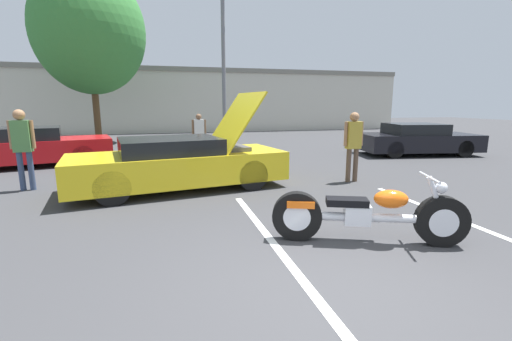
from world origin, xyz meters
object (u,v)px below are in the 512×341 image
light_pole (225,59)px  show_car_hood_open (180,163)px  spectator_by_show_car (353,141)px  tree_background (90,31)px  spectator_midground (22,142)px  spectator_near_motorcycle (199,132)px  parked_car_left_row (29,147)px  motorcycle (367,214)px  parked_car_right_row (417,140)px

light_pole → show_car_hood_open: size_ratio=1.45×
spectator_by_show_car → tree_background: bearing=125.0°
spectator_by_show_car → spectator_midground: spectator_midground is taller
tree_background → spectator_midground: bearing=-89.0°
tree_background → spectator_near_motorcycle: (4.49, -6.14, -4.44)m
parked_car_left_row → light_pole: bearing=17.6°
tree_background → motorcycle: bearing=-67.9°
motorcycle → spectator_by_show_car: size_ratio=1.47×
light_pole → show_car_hood_open: (-2.59, -8.54, -3.40)m
tree_background → spectator_midground: (0.17, -10.09, -4.27)m
spectator_midground → tree_background: bearing=91.0°
motorcycle → spectator_near_motorcycle: (-1.51, 8.63, 0.53)m
parked_car_right_row → spectator_near_motorcycle: spectator_near_motorcycle is taller
parked_car_right_row → spectator_midground: bearing=-159.3°
show_car_hood_open → spectator_midground: size_ratio=2.74×
spectator_by_show_car → spectator_near_motorcycle: bearing=123.6°
tree_background → parked_car_right_row: (12.79, -7.56, -4.80)m
show_car_hood_open → spectator_by_show_car: bearing=-14.2°
light_pole → parked_car_right_row: light_pole is taller
tree_background → show_car_hood_open: bearing=-71.7°
parked_car_left_row → spectator_near_motorcycle: spectator_near_motorcycle is taller
spectator_near_motorcycle → show_car_hood_open: bearing=-100.9°
light_pole → motorcycle: (-0.17, -12.48, -3.60)m
motorcycle → show_car_hood_open: show_car_hood_open is taller
tree_background → parked_car_left_row: tree_background is taller
spectator_by_show_car → spectator_midground: (-7.68, 1.10, 0.06)m
show_car_hood_open → spectator_by_show_car: size_ratio=2.87×
parked_car_left_row → spectator_midground: 3.72m
light_pole → spectator_near_motorcycle: 5.21m
show_car_hood_open → spectator_near_motorcycle: size_ratio=3.14×
tree_background → parked_car_left_row: 8.17m
light_pole → spectator_midground: 10.27m
light_pole → spectator_by_show_car: bearing=-79.4°
motorcycle → tree_background: bearing=133.4°
tree_background → spectator_by_show_car: (7.84, -11.19, -4.33)m
parked_car_right_row → spectator_by_show_car: size_ratio=2.64×
motorcycle → spectator_by_show_car: spectator_by_show_car is taller
show_car_hood_open → parked_car_right_row: bearing=10.2°
spectator_midground → show_car_hood_open: bearing=-12.2°
spectator_near_motorcycle → spectator_midground: spectator_midground is taller
light_pole → tree_background: tree_background is taller
tree_background → show_car_hood_open: 12.36m
light_pole → motorcycle: size_ratio=2.82×
show_car_hood_open → parked_car_right_row: show_car_hood_open is taller
show_car_hood_open → motorcycle: bearing=-67.8°
motorcycle → parked_car_right_row: (6.79, 7.21, 0.17)m
motorcycle → spectator_midground: spectator_midground is taller
parked_car_right_row → spectator_near_motorcycle: 8.43m
show_car_hood_open → parked_car_left_row: size_ratio=1.01×
parked_car_right_row → spectator_midground: 12.88m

